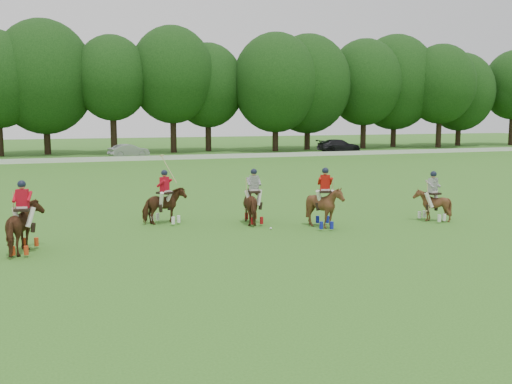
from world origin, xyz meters
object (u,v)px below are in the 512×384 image
object	(u,v)px
polo_stripe_a	(254,204)
polo_stripe_b	(432,204)
car_mid	(129,151)
polo_red_b	(165,205)
polo_ball	(271,228)
polo_red_a	(24,227)
polo_red_c	(325,206)
car_right	(339,146)

from	to	relation	value
polo_stripe_a	polo_stripe_b	distance (m)	7.41
car_mid	polo_red_b	distance (m)	36.56
polo_stripe_a	polo_ball	size ratio (longest dim) A/B	24.85
car_mid	polo_red_a	xyz separation A→B (m)	(-7.66, -39.86, 0.18)
polo_red_a	polo_red_c	bearing A→B (deg)	3.07
car_right	polo_red_a	world-z (taller)	polo_red_a
car_mid	polo_red_b	world-z (taller)	polo_red_b
car_mid	polo_stripe_a	distance (m)	37.55
polo_red_c	polo_stripe_a	bearing A→B (deg)	143.30
car_mid	polo_stripe_b	bearing A→B (deg)	172.67
polo_red_b	polo_stripe_a	distance (m)	3.59
polo_red_c	polo_ball	world-z (taller)	polo_red_c
polo_red_b	polo_red_c	distance (m)	6.41
car_right	polo_red_c	size ratio (longest dim) A/B	2.17
car_right	polo_red_c	distance (m)	44.37
polo_stripe_a	polo_ball	distance (m)	1.59
car_right	polo_red_b	bearing A→B (deg)	145.59
car_mid	car_right	xyz separation A→B (m)	(23.82, 0.00, 0.08)
car_mid	polo_red_c	bearing A→B (deg)	165.83
car_right	polo_red_c	world-z (taller)	polo_red_c
car_mid	polo_ball	world-z (taller)	car_mid
polo_stripe_a	car_right	bearing A→B (deg)	58.56
car_right	polo_ball	size ratio (longest dim) A/B	56.95
polo_stripe_b	polo_stripe_a	bearing A→B (deg)	165.08
car_mid	car_right	distance (m)	23.82
car_right	polo_red_b	world-z (taller)	polo_red_b
polo_red_c	polo_stripe_a	distance (m)	2.91
car_mid	car_right	bearing A→B (deg)	-108.82
car_mid	polo_red_a	world-z (taller)	polo_red_a
polo_red_a	polo_ball	world-z (taller)	polo_red_a
car_mid	polo_red_b	bearing A→B (deg)	157.16
polo_red_b	polo_ball	bearing A→B (deg)	-33.96
polo_red_c	polo_stripe_b	size ratio (longest dim) A/B	1.13
polo_red_a	polo_ball	size ratio (longest dim) A/B	26.04
polo_red_b	polo_red_c	world-z (taller)	polo_red_b
polo_ball	polo_red_a	bearing A→B (deg)	-173.88
polo_ball	car_right	bearing A→B (deg)	59.72
polo_red_c	polo_stripe_b	distance (m)	4.83
polo_stripe_a	polo_ball	xyz separation A→B (m)	(0.23, -1.38, -0.76)
car_mid	car_right	world-z (taller)	car_right
polo_red_b	polo_stripe_a	world-z (taller)	polo_red_b
car_mid	polo_stripe_b	size ratio (longest dim) A/B	1.94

